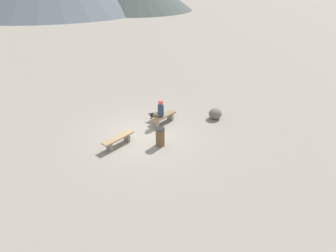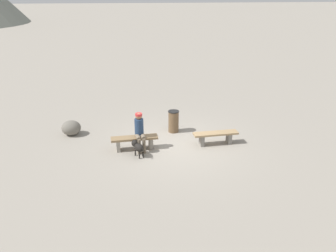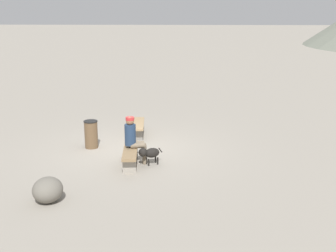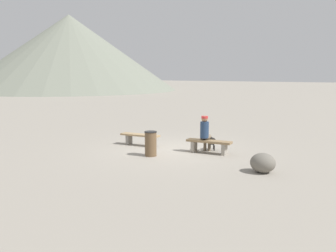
{
  "view_description": "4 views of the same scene",
  "coord_description": "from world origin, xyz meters",
  "px_view_note": "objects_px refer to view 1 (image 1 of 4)",
  "views": [
    {
      "loc": [
        -7.67,
        -9.27,
        6.96
      ],
      "look_at": [
        0.66,
        -0.95,
        0.59
      ],
      "focal_mm": 30.37,
      "sensor_mm": 36.0,
      "label": 1
    },
    {
      "loc": [
        1.52,
        11.27,
        5.4
      ],
      "look_at": [
        0.21,
        -0.23,
        0.66
      ],
      "focal_mm": 36.98,
      "sensor_mm": 36.0,
      "label": 2
    },
    {
      "loc": [
        12.75,
        1.7,
        4.2
      ],
      "look_at": [
        0.03,
        1.16,
        0.77
      ],
      "focal_mm": 46.71,
      "sensor_mm": 36.0,
      "label": 3
    },
    {
      "loc": [
        6.71,
        -11.62,
        2.87
      ],
      "look_at": [
        -0.86,
        1.2,
        0.69
      ],
      "focal_mm": 39.09,
      "sensor_mm": 36.0,
      "label": 4
    }
  ],
  "objects_px": {
    "bench_left": "(118,139)",
    "seated_person": "(159,111)",
    "trash_bin": "(160,137)",
    "dog": "(155,115)",
    "bench_right": "(163,118)",
    "boulder": "(215,114)"
  },
  "relations": [
    {
      "from": "bench_right",
      "to": "trash_bin",
      "type": "bearing_deg",
      "value": -142.13
    },
    {
      "from": "bench_left",
      "to": "bench_right",
      "type": "relative_size",
      "value": 1.0
    },
    {
      "from": "bench_left",
      "to": "dog",
      "type": "bearing_deg",
      "value": 7.88
    },
    {
      "from": "bench_left",
      "to": "seated_person",
      "type": "distance_m",
      "value": 2.79
    },
    {
      "from": "bench_right",
      "to": "trash_bin",
      "type": "xyz_separation_m",
      "value": [
        -1.56,
        -1.42,
        0.1
      ]
    },
    {
      "from": "bench_left",
      "to": "trash_bin",
      "type": "distance_m",
      "value": 1.9
    },
    {
      "from": "dog",
      "to": "bench_left",
      "type": "bearing_deg",
      "value": -105.93
    },
    {
      "from": "bench_left",
      "to": "trash_bin",
      "type": "xyz_separation_m",
      "value": [
        1.37,
        -1.32,
        0.11
      ]
    },
    {
      "from": "bench_right",
      "to": "seated_person",
      "type": "xyz_separation_m",
      "value": [
        -0.19,
        0.07,
        0.45
      ]
    },
    {
      "from": "bench_right",
      "to": "dog",
      "type": "height_order",
      "value": "dog"
    },
    {
      "from": "seated_person",
      "to": "boulder",
      "type": "xyz_separation_m",
      "value": [
        2.59,
        -1.62,
        -0.5
      ]
    },
    {
      "from": "dog",
      "to": "boulder",
      "type": "relative_size",
      "value": 0.88
    },
    {
      "from": "trash_bin",
      "to": "dog",
      "type": "bearing_deg",
      "value": 52.85
    },
    {
      "from": "bench_right",
      "to": "seated_person",
      "type": "height_order",
      "value": "seated_person"
    },
    {
      "from": "bench_right",
      "to": "dog",
      "type": "relative_size",
      "value": 2.57
    },
    {
      "from": "bench_left",
      "to": "bench_right",
      "type": "height_order",
      "value": "bench_right"
    },
    {
      "from": "dog",
      "to": "trash_bin",
      "type": "bearing_deg",
      "value": -65.3
    },
    {
      "from": "seated_person",
      "to": "boulder",
      "type": "relative_size",
      "value": 1.83
    },
    {
      "from": "seated_person",
      "to": "trash_bin",
      "type": "relative_size",
      "value": 1.56
    },
    {
      "from": "bench_left",
      "to": "bench_right",
      "type": "bearing_deg",
      "value": -2.41
    },
    {
      "from": "seated_person",
      "to": "trash_bin",
      "type": "distance_m",
      "value": 2.05
    },
    {
      "from": "bench_left",
      "to": "seated_person",
      "type": "xyz_separation_m",
      "value": [
        2.74,
        0.17,
        0.46
      ]
    }
  ]
}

